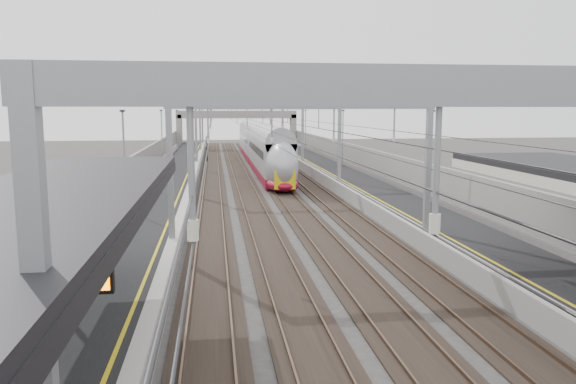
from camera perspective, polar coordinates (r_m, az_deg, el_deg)
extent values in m
cube|color=black|center=(50.18, -11.74, 0.67)|extent=(4.00, 120.00, 1.00)
cube|color=black|center=(51.51, 6.30, 0.99)|extent=(4.00, 120.00, 1.00)
cube|color=black|center=(50.10, -7.73, 0.22)|extent=(2.40, 140.00, 0.08)
cube|color=brown|center=(50.10, -8.56, 0.31)|extent=(0.07, 140.00, 0.14)
cube|color=brown|center=(50.09, -6.91, 0.34)|extent=(0.07, 140.00, 0.14)
cube|color=black|center=(50.18, -4.31, 0.29)|extent=(2.40, 140.00, 0.08)
cube|color=brown|center=(50.13, -5.13, 0.37)|extent=(0.07, 140.00, 0.14)
cube|color=brown|center=(50.21, -3.49, 0.41)|extent=(0.07, 140.00, 0.14)
cube|color=black|center=(50.43, -0.90, 0.35)|extent=(2.40, 140.00, 0.08)
cube|color=brown|center=(50.34, -1.72, 0.44)|extent=(0.07, 140.00, 0.14)
cube|color=brown|center=(50.51, -0.09, 0.47)|extent=(0.07, 140.00, 0.14)
cube|color=black|center=(50.86, 2.46, 0.41)|extent=(2.40, 140.00, 0.08)
cube|color=brown|center=(50.73, 1.66, 0.50)|extent=(0.07, 140.00, 0.14)
cube|color=brown|center=(50.98, 3.26, 0.53)|extent=(0.07, 140.00, 0.14)
cube|color=gray|center=(7.46, -23.76, -14.15)|extent=(0.28, 0.28, 6.60)
cube|color=gray|center=(7.85, 25.49, 9.63)|extent=(13.00, 0.25, 0.50)
cube|color=gray|center=(26.83, -11.89, 2.26)|extent=(0.28, 0.28, 6.60)
cube|color=gray|center=(28.75, 14.04, 2.59)|extent=(0.28, 0.28, 6.60)
cube|color=gray|center=(26.94, 1.55, 8.96)|extent=(13.00, 0.25, 0.50)
cube|color=gray|center=(46.74, -10.06, 4.84)|extent=(0.28, 0.28, 6.60)
cube|color=gray|center=(47.86, 5.24, 5.01)|extent=(0.28, 0.28, 6.60)
cube|color=gray|center=(46.80, -2.34, 8.70)|extent=(13.00, 0.25, 0.50)
cube|color=gray|center=(66.70, -9.32, 5.87)|extent=(0.28, 0.28, 6.60)
cube|color=gray|center=(67.49, 1.49, 6.01)|extent=(0.28, 0.28, 6.60)
cube|color=gray|center=(66.74, -3.91, 8.59)|extent=(13.00, 0.25, 0.50)
cube|color=gray|center=(86.68, -8.92, 6.43)|extent=(0.28, 0.28, 6.60)
cube|color=gray|center=(87.29, -0.57, 6.55)|extent=(0.28, 0.28, 6.60)
cube|color=gray|center=(86.71, -4.76, 8.52)|extent=(13.00, 0.25, 0.50)
cube|color=gray|center=(104.67, -8.69, 6.75)|extent=(0.28, 0.28, 6.60)
cube|color=gray|center=(105.17, -1.76, 6.85)|extent=(0.28, 0.28, 6.60)
cube|color=gray|center=(104.69, -5.24, 8.48)|extent=(13.00, 0.25, 0.50)
cylinder|color=#262628|center=(54.63, -7.83, 6.64)|extent=(0.03, 140.00, 0.03)
cylinder|color=#262628|center=(54.70, -4.67, 6.69)|extent=(0.03, 140.00, 0.03)
cylinder|color=#262628|center=(54.93, -1.52, 6.72)|extent=(0.03, 140.00, 0.03)
cylinder|color=#262628|center=(55.32, 1.59, 6.74)|extent=(0.03, 140.00, 0.03)
cylinder|color=black|center=(19.82, -23.41, -4.18)|extent=(0.20, 0.20, 4.00)
cube|color=black|center=(9.28, -22.21, -8.02)|extent=(1.60, 0.15, 0.55)
cube|color=orange|center=(9.20, -22.34, -8.15)|extent=(1.50, 0.02, 0.42)
cube|color=gray|center=(104.70, -5.23, 7.85)|extent=(22.00, 2.20, 1.40)
cube|color=gray|center=(104.87, -10.98, 6.04)|extent=(1.00, 2.20, 6.20)
cube|color=gray|center=(105.72, 0.52, 6.21)|extent=(1.00, 2.20, 6.20)
cube|color=gray|center=(50.39, -15.41, 1.83)|extent=(0.30, 120.00, 3.20)
cube|color=gray|center=(52.24, 9.73, 2.23)|extent=(0.30, 120.00, 3.20)
cube|color=maroon|center=(60.40, -2.01, 2.22)|extent=(2.80, 23.84, 0.83)
cube|color=#9F9FA5|center=(60.22, -2.02, 4.09)|extent=(2.80, 23.84, 3.11)
cube|color=black|center=(52.20, -1.13, 0.90)|extent=(2.07, 2.49, 0.52)
cube|color=maroon|center=(84.47, -3.60, 3.96)|extent=(2.80, 23.84, 0.83)
cube|color=#9F9FA5|center=(84.35, -3.61, 5.30)|extent=(2.80, 23.84, 3.11)
cube|color=black|center=(76.21, -3.16, 3.24)|extent=(2.07, 2.49, 0.52)
ellipsoid|color=#9F9FA5|center=(48.24, -0.64, 2.66)|extent=(2.80, 5.39, 4.35)
cube|color=#DABC0B|center=(46.14, -0.31, 1.23)|extent=(1.76, 0.12, 1.55)
cube|color=black|center=(46.44, -0.38, 3.21)|extent=(1.66, 0.59, 0.97)
cylinder|color=black|center=(76.67, -8.23, 4.11)|extent=(0.12, 0.12, 3.00)
cube|color=black|center=(76.57, -8.25, 5.31)|extent=(0.32, 0.22, 0.75)
sphere|color=#0CE526|center=(76.43, -8.25, 5.41)|extent=(0.16, 0.16, 0.16)
cylinder|color=black|center=(77.41, -1.98, 4.23)|extent=(0.12, 0.12, 3.00)
cube|color=black|center=(77.31, -1.98, 5.42)|extent=(0.32, 0.22, 0.75)
sphere|color=red|center=(77.17, -1.97, 5.52)|extent=(0.16, 0.16, 0.16)
cylinder|color=black|center=(82.94, -0.82, 4.51)|extent=(0.12, 0.12, 3.00)
cube|color=black|center=(82.85, -0.82, 5.62)|extent=(0.32, 0.22, 0.75)
sphere|color=red|center=(82.71, -0.81, 5.72)|extent=(0.16, 0.16, 0.16)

